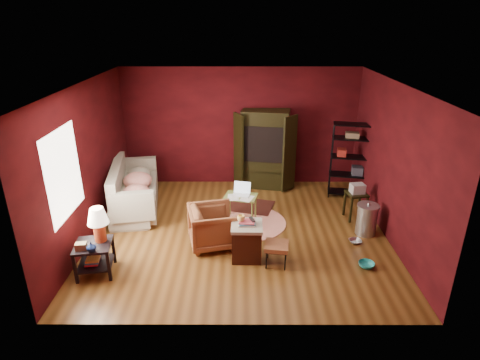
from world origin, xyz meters
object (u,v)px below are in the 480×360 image
at_px(armchair, 213,225).
at_px(wire_shelving, 350,157).
at_px(sofa, 134,192).
at_px(tv_armoire, 265,148).
at_px(side_table, 96,235).
at_px(laptop_desk, 241,198).
at_px(hamper, 247,240).

xyz_separation_m(armchair, wire_shelving, (2.94, 2.13, 0.53)).
xyz_separation_m(sofa, tv_armoire, (2.82, 1.26, 0.58)).
bearing_deg(sofa, tv_armoire, -72.83).
bearing_deg(sofa, side_table, 172.35).
bearing_deg(side_table, armchair, 24.16).
distance_m(armchair, laptop_desk, 1.08).
bearing_deg(side_table, laptop_desk, 37.46).
distance_m(armchair, hamper, 0.74).
height_order(hamper, wire_shelving, wire_shelving).
xyz_separation_m(sofa, laptop_desk, (2.26, -0.49, 0.09)).
distance_m(armchair, side_table, 1.97).
bearing_deg(hamper, sofa, 141.77).
xyz_separation_m(sofa, side_table, (-0.03, -2.24, 0.27)).
bearing_deg(wire_shelving, sofa, -161.15).
height_order(side_table, hamper, side_table).
bearing_deg(wire_shelving, side_table, -137.68).
distance_m(laptop_desk, tv_armoire, 1.91).
distance_m(armchair, tv_armoire, 2.96).
xyz_separation_m(side_table, hamper, (2.39, 0.38, -0.33)).
height_order(armchair, tv_armoire, tv_armoire).
bearing_deg(wire_shelving, hamper, -122.04).
relative_size(armchair, wire_shelving, 0.48).
height_order(armchair, wire_shelving, wire_shelving).
relative_size(armchair, hamper, 1.11).
xyz_separation_m(hamper, wire_shelving, (2.34, 2.54, 0.60)).
distance_m(sofa, tv_armoire, 3.15).
distance_m(sofa, wire_shelving, 4.78).
bearing_deg(side_table, sofa, 89.26).
distance_m(tv_armoire, wire_shelving, 1.96).
distance_m(armchair, wire_shelving, 3.67).
relative_size(side_table, wire_shelving, 0.65).
bearing_deg(laptop_desk, hamper, -72.82).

